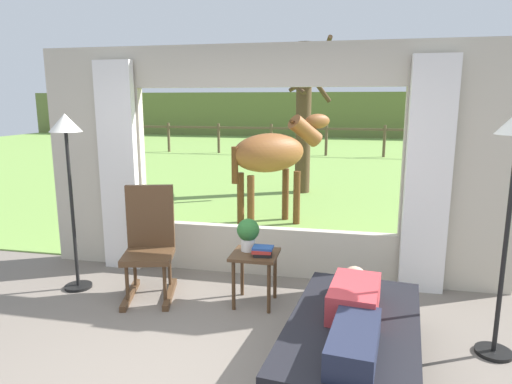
% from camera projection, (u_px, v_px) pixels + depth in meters
% --- Properties ---
extents(back_wall_with_window, '(5.20, 0.12, 2.55)m').
position_uv_depth(back_wall_with_window, '(265.00, 166.00, 5.00)').
color(back_wall_with_window, '#BCB29E').
rests_on(back_wall_with_window, ground_plane).
extents(curtain_panel_left, '(0.44, 0.10, 2.40)m').
position_uv_depth(curtain_panel_left, '(119.00, 168.00, 5.23)').
color(curtain_panel_left, silver).
rests_on(curtain_panel_left, ground_plane).
extents(curtain_panel_right, '(0.44, 0.10, 2.40)m').
position_uv_depth(curtain_panel_right, '(428.00, 178.00, 4.53)').
color(curtain_panel_right, silver).
rests_on(curtain_panel_right, ground_plane).
extents(outdoor_pasture_lawn, '(36.00, 21.68, 0.02)m').
position_uv_depth(outdoor_pasture_lawn, '(325.00, 158.00, 15.70)').
color(outdoor_pasture_lawn, '#759E47').
rests_on(outdoor_pasture_lawn, ground_plane).
extents(distant_hill_ridge, '(36.00, 2.00, 2.40)m').
position_uv_depth(distant_hill_ridge, '(337.00, 115.00, 24.89)').
color(distant_hill_ridge, olive).
rests_on(distant_hill_ridge, ground_plane).
extents(recliner_sofa, '(1.08, 1.79, 0.42)m').
position_uv_depth(recliner_sofa, '(352.00, 347.00, 3.27)').
color(recliner_sofa, black).
rests_on(recliner_sofa, ground_plane).
extents(reclining_person, '(0.40, 1.44, 0.22)m').
position_uv_depth(reclining_person, '(354.00, 311.00, 3.16)').
color(reclining_person, '#B23338').
rests_on(reclining_person, recliner_sofa).
extents(rocking_chair, '(0.62, 0.78, 1.12)m').
position_uv_depth(rocking_chair, '(150.00, 243.00, 4.60)').
color(rocking_chair, '#4C331E').
rests_on(rocking_chair, ground_plane).
extents(side_table, '(0.44, 0.44, 0.52)m').
position_uv_depth(side_table, '(255.00, 262.00, 4.38)').
color(side_table, '#4C331E').
rests_on(side_table, ground_plane).
extents(potted_plant, '(0.22, 0.22, 0.32)m').
position_uv_depth(potted_plant, '(248.00, 233.00, 4.40)').
color(potted_plant, silver).
rests_on(potted_plant, side_table).
extents(book_stack, '(0.20, 0.17, 0.09)m').
position_uv_depth(book_stack, '(263.00, 251.00, 4.28)').
color(book_stack, black).
rests_on(book_stack, side_table).
extents(floor_lamp_left, '(0.32, 0.32, 1.84)m').
position_uv_depth(floor_lamp_left, '(67.00, 149.00, 4.55)').
color(floor_lamp_left, black).
rests_on(floor_lamp_left, ground_plane).
extents(horse, '(1.57, 1.48, 1.73)m').
position_uv_depth(horse, '(274.00, 153.00, 7.03)').
color(horse, brown).
rests_on(horse, outdoor_pasture_lawn).
extents(pasture_tree, '(1.43, 1.37, 3.19)m').
position_uv_depth(pasture_tree, '(304.00, 114.00, 9.49)').
color(pasture_tree, '#4C3823').
rests_on(pasture_tree, outdoor_pasture_lawn).
extents(pasture_fence_line, '(16.10, 0.10, 1.10)m').
position_uv_depth(pasture_fence_line, '(326.00, 135.00, 16.14)').
color(pasture_fence_line, brown).
rests_on(pasture_fence_line, outdoor_pasture_lawn).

